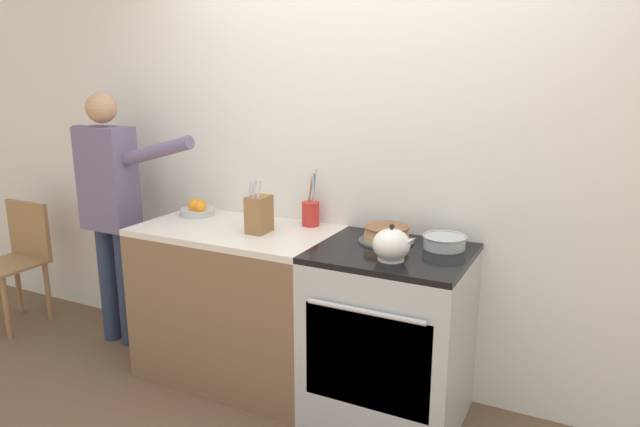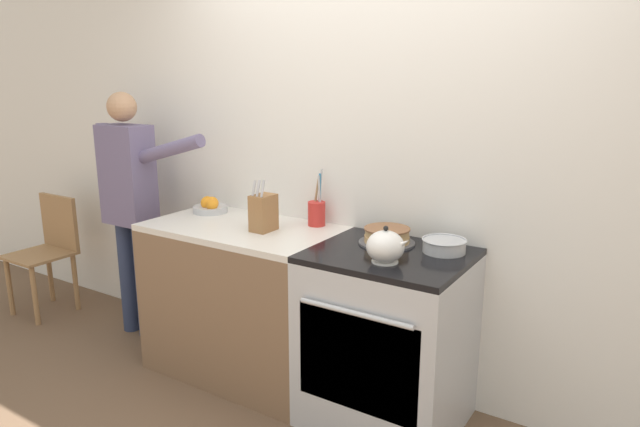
% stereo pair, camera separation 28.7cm
% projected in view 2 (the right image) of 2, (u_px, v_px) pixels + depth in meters
% --- Properties ---
extents(wall_back, '(8.00, 0.04, 2.60)m').
position_uv_depth(wall_back, '(373.00, 156.00, 3.06)').
color(wall_back, silver).
rests_on(wall_back, ground_plane).
extents(counter_cabinet, '(1.10, 0.64, 0.90)m').
position_uv_depth(counter_cabinet, '(244.00, 300.00, 3.32)').
color(counter_cabinet, brown).
rests_on(counter_cabinet, ground_plane).
extents(stove_range, '(0.75, 0.67, 0.90)m').
position_uv_depth(stove_range, '(387.00, 338.00, 2.84)').
color(stove_range, '#B7BABF').
rests_on(stove_range, ground_plane).
extents(layer_cake, '(0.28, 0.28, 0.08)m').
position_uv_depth(layer_cake, '(387.00, 236.00, 2.87)').
color(layer_cake, '#4C4C51').
rests_on(layer_cake, stove_range).
extents(tea_kettle, '(0.21, 0.17, 0.17)m').
position_uv_depth(tea_kettle, '(386.00, 247.00, 2.58)').
color(tea_kettle, white).
rests_on(tea_kettle, stove_range).
extents(mixing_bowl, '(0.22, 0.22, 0.07)m').
position_uv_depth(mixing_bowl, '(444.00, 245.00, 2.73)').
color(mixing_bowl, '#B7BABF').
rests_on(mixing_bowl, stove_range).
extents(knife_block, '(0.10, 0.14, 0.29)m').
position_uv_depth(knife_block, '(263.00, 212.00, 3.09)').
color(knife_block, olive).
rests_on(knife_block, counter_cabinet).
extents(utensil_crock, '(0.10, 0.10, 0.33)m').
position_uv_depth(utensil_crock, '(317.00, 212.00, 3.21)').
color(utensil_crock, red).
rests_on(utensil_crock, counter_cabinet).
extents(fruit_bowl, '(0.21, 0.21, 0.10)m').
position_uv_depth(fruit_bowl, '(210.00, 206.00, 3.51)').
color(fruit_bowl, '#B7BABF').
rests_on(fruit_bowl, counter_cabinet).
extents(person_baker, '(0.92, 0.20, 1.62)m').
position_uv_depth(person_baker, '(130.00, 195.00, 3.70)').
color(person_baker, '#283351').
rests_on(person_baker, ground_plane).
extents(dining_chair, '(0.40, 0.40, 0.86)m').
position_uv_depth(dining_chair, '(49.00, 246.00, 4.21)').
color(dining_chair, '#997047').
rests_on(dining_chair, ground_plane).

